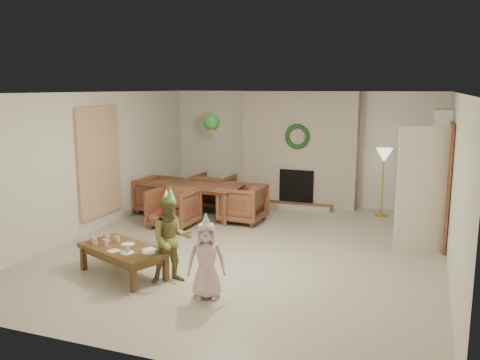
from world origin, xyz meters
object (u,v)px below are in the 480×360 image
at_px(dining_chair_near, 173,208).
at_px(child_plaid, 171,240).
at_px(dining_table, 195,200).
at_px(dining_chair_right, 243,203).
at_px(coffee_table_top, 123,249).
at_px(child_red, 167,223).
at_px(dining_chair_left, 159,195).
at_px(dining_chair_far, 213,191).
at_px(child_pink, 206,260).

height_order(dining_chair_near, child_plaid, child_plaid).
bearing_deg(dining_table, dining_chair_right, -0.00).
bearing_deg(coffee_table_top, child_red, 110.23).
xyz_separation_m(dining_chair_left, dining_chair_right, (1.88, -0.09, 0.00)).
bearing_deg(dining_chair_far, dining_table, 90.00).
distance_m(dining_table, dining_chair_near, 0.84).
xyz_separation_m(dining_chair_right, child_red, (-0.55, -2.00, 0.07)).
height_order(dining_table, coffee_table_top, dining_table).
bearing_deg(dining_chair_left, dining_table, -90.00).
distance_m(dining_chair_far, coffee_table_top, 4.13).
height_order(dining_chair_near, dining_chair_left, same).
bearing_deg(coffee_table_top, dining_chair_left, 133.07).
bearing_deg(child_plaid, child_pink, -62.05).
relative_size(dining_chair_far, dining_chair_left, 1.00).
distance_m(dining_table, dining_chair_right, 1.05).
bearing_deg(dining_chair_left, coffee_table_top, -155.72).
xyz_separation_m(dining_chair_far, child_red, (0.45, -2.89, 0.07)).
distance_m(dining_chair_far, child_red, 2.93).
bearing_deg(coffee_table_top, child_plaid, 22.50).
xyz_separation_m(dining_chair_near, child_pink, (1.91, -2.72, 0.11)).
xyz_separation_m(dining_table, child_red, (0.49, -2.06, 0.11)).
distance_m(child_plaid, child_pink, 0.72).
distance_m(dining_chair_left, child_red, 2.48).
distance_m(child_red, child_plaid, 1.41).
bearing_deg(child_pink, dining_chair_far, 89.80).
bearing_deg(child_red, dining_chair_far, -92.08).
height_order(dining_table, child_red, child_red).
relative_size(dining_chair_far, child_red, 0.92).
bearing_deg(dining_chair_near, dining_chair_left, 135.00).
bearing_deg(dining_chair_right, dining_chair_far, -128.66).
relative_size(child_red, child_pink, 0.92).
distance_m(dining_table, dining_chair_far, 0.84).
bearing_deg(coffee_table_top, dining_table, 119.71).
distance_m(dining_chair_near, dining_chair_right, 1.34).
bearing_deg(dining_chair_right, child_plaid, 6.01).
distance_m(dining_chair_right, child_red, 2.08).
height_order(child_plaid, child_pink, child_plaid).
height_order(dining_chair_left, dining_chair_right, same).
xyz_separation_m(child_red, child_plaid, (0.73, -1.20, 0.14)).
xyz_separation_m(dining_chair_near, child_red, (0.53, -1.22, 0.07)).
bearing_deg(dining_table, child_plaid, -66.59).
height_order(dining_chair_right, child_plaid, child_plaid).
distance_m(dining_table, coffee_table_top, 3.30).
xyz_separation_m(dining_chair_left, child_plaid, (2.06, -3.30, 0.21)).
xyz_separation_m(child_red, child_pink, (1.37, -1.51, 0.04)).
bearing_deg(child_plaid, dining_chair_near, 80.61).
xyz_separation_m(dining_chair_far, child_pink, (1.82, -4.40, 0.11)).
relative_size(dining_chair_near, dining_chair_far, 1.00).
height_order(dining_chair_near, dining_chair_right, same).
bearing_deg(child_pink, dining_chair_right, 80.43).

